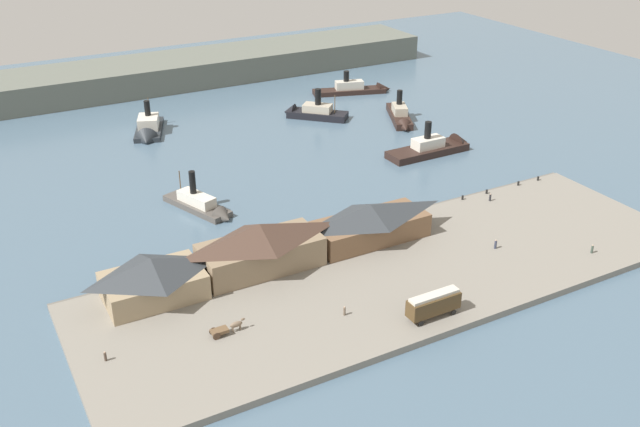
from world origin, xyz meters
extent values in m
plane|color=slate|center=(0.00, 0.00, 0.00)|extent=(320.00, 320.00, 0.00)
cube|color=gray|center=(0.00, -22.00, 0.60)|extent=(110.00, 36.00, 1.20)
cube|color=#666159|center=(0.00, -3.60, 0.50)|extent=(110.00, 0.80, 1.00)
cube|color=#998466|center=(-39.33, -9.89, 3.36)|extent=(15.62, 10.02, 4.32)
pyramid|color=#33383D|center=(-39.33, -9.89, 6.95)|extent=(15.93, 10.52, 2.85)
cube|color=#847056|center=(-20.52, -9.82, 3.83)|extent=(20.89, 9.12, 5.26)
pyramid|color=#473328|center=(-20.52, -9.82, 8.11)|extent=(21.31, 9.58, 3.31)
cube|color=brown|center=(1.45, -10.07, 3.39)|extent=(21.61, 8.68, 4.37)
pyramid|color=#33383D|center=(1.45, -10.07, 6.93)|extent=(22.04, 9.11, 2.71)
cube|color=#4C381E|center=(-3.37, -35.81, 3.45)|extent=(8.82, 2.46, 2.69)
cube|color=beige|center=(-3.37, -35.81, 5.04)|extent=(8.46, 1.72, 0.50)
cylinder|color=black|center=(-0.29, -34.58, 1.65)|extent=(0.90, 0.18, 0.90)
cylinder|color=black|center=(-0.29, -37.04, 1.65)|extent=(0.90, 0.18, 0.90)
cylinder|color=black|center=(-6.46, -34.58, 1.65)|extent=(0.90, 0.18, 0.90)
cylinder|color=black|center=(-6.46, -37.04, 1.65)|extent=(0.90, 0.18, 0.90)
cube|color=brown|center=(-34.02, -24.58, 2.05)|extent=(2.54, 1.51, 0.50)
cylinder|color=#4C3828|center=(-34.78, -23.83, 1.80)|extent=(1.20, 0.10, 1.20)
cylinder|color=#4C3828|center=(-34.78, -25.34, 1.80)|extent=(1.20, 0.10, 1.20)
ellipsoid|color=#7A6651|center=(-31.35, -24.58, 2.30)|extent=(2.00, 0.70, 0.90)
ellipsoid|color=#7A6651|center=(-30.25, -24.58, 2.85)|extent=(0.70, 0.32, 0.44)
cylinder|color=#7A6651|center=(-30.75, -24.38, 1.70)|extent=(0.16, 0.16, 1.00)
cylinder|color=#7A6651|center=(-30.75, -24.78, 1.70)|extent=(0.16, 0.16, 1.00)
cylinder|color=#7A6651|center=(-31.95, -24.38, 1.70)|extent=(0.16, 0.16, 1.00)
cylinder|color=#7A6651|center=(-31.95, -24.78, 1.70)|extent=(0.16, 0.16, 1.00)
cylinder|color=#33384C|center=(19.54, -24.00, 1.96)|extent=(0.44, 0.44, 1.52)
sphere|color=#CCA889|center=(19.54, -24.00, 2.86)|extent=(0.28, 0.28, 0.28)
cylinder|color=#4C3D33|center=(-50.28, -22.33, 1.86)|extent=(0.39, 0.39, 1.32)
sphere|color=#CCA889|center=(-50.28, -22.33, 2.64)|extent=(0.24, 0.24, 0.24)
cylinder|color=#232328|center=(32.11, -8.05, 1.89)|extent=(0.40, 0.40, 1.38)
sphere|color=#CCA889|center=(32.11, -8.05, 2.71)|extent=(0.25, 0.25, 0.25)
cylinder|color=#6B5B4C|center=(-15.13, -28.92, 1.87)|extent=(0.39, 0.39, 1.33)
sphere|color=#CCA889|center=(-15.13, -28.92, 2.66)|extent=(0.24, 0.24, 0.24)
cylinder|color=#3D4C42|center=(33.57, -33.61, 1.91)|extent=(0.41, 0.41, 1.41)
sphere|color=#CCA889|center=(33.57, -33.61, 2.74)|extent=(0.26, 0.26, 0.26)
cylinder|color=black|center=(42.68, -4.99, 1.65)|extent=(0.44, 0.44, 0.90)
cylinder|color=black|center=(33.85, -4.99, 1.65)|extent=(0.44, 0.44, 0.90)
cylinder|color=black|center=(48.34, -5.08, 1.65)|extent=(0.44, 0.44, 0.90)
cylinder|color=black|center=(27.52, -4.86, 1.65)|extent=(0.44, 0.44, 0.90)
cube|color=black|center=(27.64, 58.10, 0.93)|extent=(15.60, 15.45, 1.87)
cone|color=black|center=(21.77, 63.86, 0.93)|extent=(5.58, 5.61, 4.96)
cube|color=#B2A893|center=(27.64, 58.10, 2.89)|extent=(8.47, 8.42, 2.05)
cylinder|color=black|center=(27.77, 57.98, 6.13)|extent=(1.68, 1.68, 4.42)
cylinder|color=brown|center=(31.17, 54.65, 4.42)|extent=(0.24, 0.24, 5.09)
cube|color=black|center=(47.19, 73.60, 0.71)|extent=(22.63, 11.27, 1.43)
cone|color=black|center=(57.78, 70.31, 0.71)|extent=(5.12, 5.40, 4.42)
cube|color=beige|center=(47.19, 73.60, 2.67)|extent=(9.02, 5.65, 2.48)
cylinder|color=black|center=(46.25, 73.90, 5.48)|extent=(1.66, 1.66, 3.15)
cube|color=black|center=(38.14, 21.51, 0.89)|extent=(21.12, 6.51, 1.77)
cone|color=black|center=(48.67, 21.64, 0.89)|extent=(3.86, 5.68, 5.63)
cube|color=silver|center=(38.14, 21.51, 3.00)|extent=(7.68, 3.87, 2.45)
cylinder|color=black|center=(37.83, 21.51, 6.29)|extent=(1.64, 1.64, 4.14)
cube|color=#514C47|center=(-21.39, 19.92, 0.63)|extent=(10.05, 17.21, 1.27)
cone|color=#514C47|center=(-18.56, 12.11, 0.63)|extent=(4.98, 4.24, 4.21)
cube|color=silver|center=(-21.39, 19.92, 2.30)|extent=(5.96, 9.45, 2.06)
cylinder|color=black|center=(-21.67, 20.71, 5.72)|extent=(1.31, 1.31, 4.79)
cylinder|color=brown|center=(-23.08, 24.60, 4.17)|extent=(0.24, 0.24, 5.80)
cube|color=black|center=(46.85, 46.22, 0.89)|extent=(12.21, 19.10, 1.78)
cone|color=black|center=(42.80, 37.63, 0.89)|extent=(5.15, 4.83, 4.09)
cube|color=#B2A893|center=(46.85, 46.22, 2.91)|extent=(6.03, 7.59, 2.26)
cylinder|color=black|center=(47.33, 47.24, 5.98)|extent=(1.53, 1.53, 3.88)
cube|color=#23282D|center=(-16.48, 69.78, 0.60)|extent=(12.17, 18.23, 1.21)
cone|color=#23282D|center=(-19.52, 61.83, 0.60)|extent=(6.58, 4.96, 5.87)
cube|color=silver|center=(-16.48, 69.78, 2.70)|extent=(7.32, 8.57, 2.98)
cylinder|color=black|center=(-16.12, 70.73, 6.17)|extent=(1.52, 1.52, 3.96)
cylinder|color=brown|center=(-14.66, 74.55, 4.48)|extent=(0.24, 0.24, 6.55)
cube|color=#60665B|center=(0.00, 110.00, 4.00)|extent=(180.00, 24.00, 8.00)
camera|label=1|loc=(-62.59, -107.31, 64.60)|focal=39.98mm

